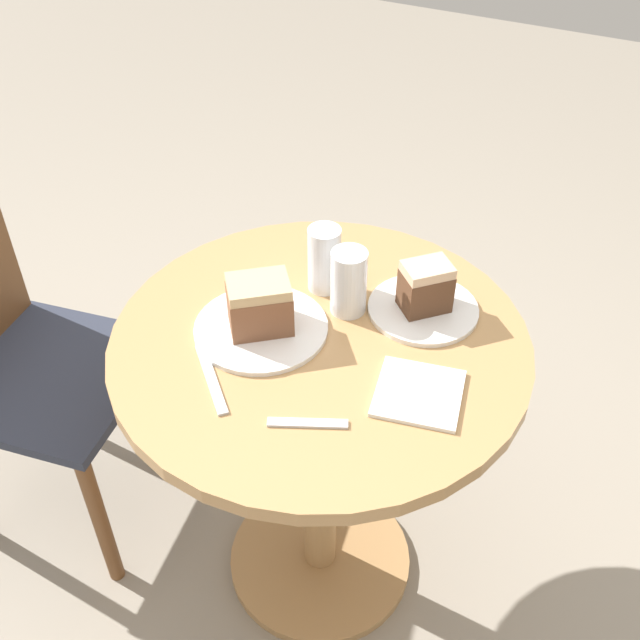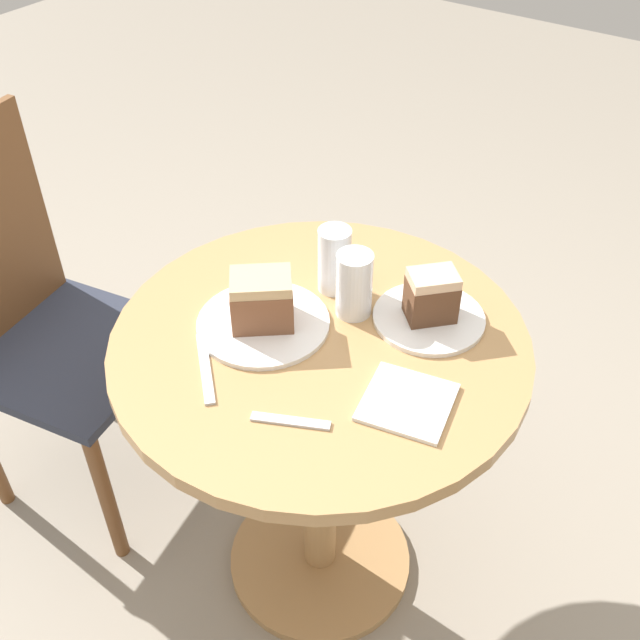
# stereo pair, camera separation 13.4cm
# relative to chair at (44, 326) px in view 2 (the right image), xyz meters

# --- Properties ---
(ground_plane) EXTENTS (8.00, 8.00, 0.00)m
(ground_plane) POSITION_rel_chair_xyz_m (0.12, -0.71, -0.50)
(ground_plane) COLOR gray
(table) EXTENTS (0.77, 0.77, 0.74)m
(table) POSITION_rel_chair_xyz_m (0.12, -0.71, 0.05)
(table) COLOR tan
(table) RESTS_ON ground_plane
(chair) EXTENTS (0.49, 0.48, 0.97)m
(chair) POSITION_rel_chair_xyz_m (0.00, 0.00, 0.00)
(chair) COLOR brown
(chair) RESTS_ON ground_plane
(plate_near) EXTENTS (0.25, 0.25, 0.01)m
(plate_near) POSITION_rel_chair_xyz_m (0.08, -0.61, 0.25)
(plate_near) COLOR white
(plate_near) RESTS_ON table
(plate_far) EXTENTS (0.21, 0.21, 0.01)m
(plate_far) POSITION_rel_chair_xyz_m (0.27, -0.85, 0.25)
(plate_far) COLOR white
(plate_far) RESTS_ON table
(cake_slice_near) EXTENTS (0.14, 0.14, 0.10)m
(cake_slice_near) POSITION_rel_chair_xyz_m (0.08, -0.61, 0.30)
(cake_slice_near) COLOR brown
(cake_slice_near) RESTS_ON plate_near
(cake_slice_far) EXTENTS (0.11, 0.11, 0.10)m
(cake_slice_far) POSITION_rel_chair_xyz_m (0.27, -0.85, 0.30)
(cake_slice_far) COLOR brown
(cake_slice_far) RESTS_ON plate_far
(glass_lemonade) EXTENTS (0.06, 0.06, 0.13)m
(glass_lemonade) POSITION_rel_chair_xyz_m (0.25, -0.65, 0.30)
(glass_lemonade) COLOR beige
(glass_lemonade) RESTS_ON table
(glass_water) EXTENTS (0.07, 0.07, 0.13)m
(glass_water) POSITION_rel_chair_xyz_m (0.21, -0.72, 0.30)
(glass_water) COLOR silver
(glass_water) RESTS_ON table
(napkin_stack) EXTENTS (0.17, 0.17, 0.01)m
(napkin_stack) POSITION_rel_chair_xyz_m (0.06, -0.93, 0.25)
(napkin_stack) COLOR white
(napkin_stack) RESTS_ON table
(fork) EXTENTS (0.13, 0.14, 0.00)m
(fork) POSITION_rel_chair_xyz_m (-0.07, -0.60, 0.25)
(fork) COLOR silver
(fork) RESTS_ON table
(spoon) EXTENTS (0.07, 0.13, 0.00)m
(spoon) POSITION_rel_chair_xyz_m (-0.08, -0.79, 0.25)
(spoon) COLOR silver
(spoon) RESTS_ON table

